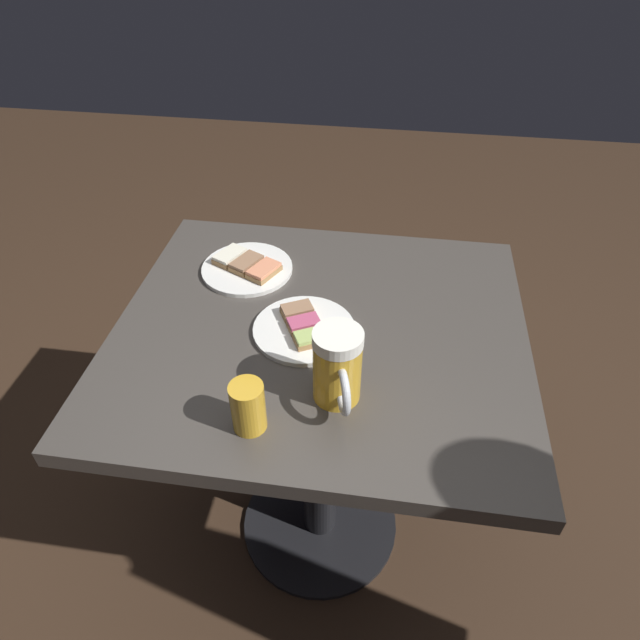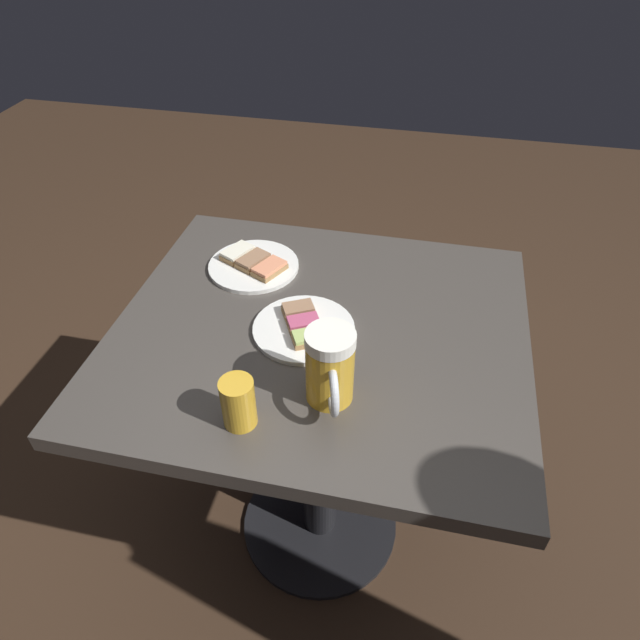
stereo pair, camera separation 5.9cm
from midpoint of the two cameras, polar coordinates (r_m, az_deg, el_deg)
name	(u,v)px [view 2 (the right image)]	position (r m, az deg, el deg)	size (l,w,h in m)	color
ground_plane	(320,523)	(1.74, 1.03, -20.00)	(6.00, 6.00, 0.00)	#382619
cafe_table	(320,380)	(1.25, 1.35, -6.14)	(0.84, 0.75, 0.76)	black
plate_near	(254,264)	(1.31, -5.50, 5.65)	(0.21, 0.21, 0.03)	white
plate_far	(304,327)	(1.13, -0.18, -0.77)	(0.21, 0.21, 0.03)	white
beer_mug	(330,368)	(0.96, 2.81, -4.96)	(0.09, 0.14, 0.15)	gold
beer_glass_small	(238,403)	(0.94, -6.53, -8.41)	(0.06, 0.06, 0.09)	gold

